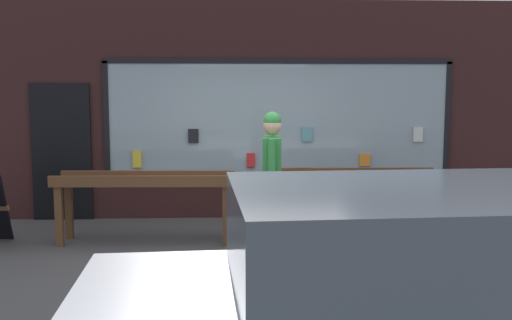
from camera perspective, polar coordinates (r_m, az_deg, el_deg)
ground_plane at (r=6.80m, az=-0.43°, el=-9.86°), size 40.00×40.00×0.00m
shopfront_facade at (r=8.92m, az=-1.02°, el=4.90°), size 8.90×0.29×3.36m
display_table_left at (r=7.54m, az=-11.07°, el=-2.73°), size 2.34×0.63×0.91m
display_table_right at (r=7.62m, az=9.57°, el=-2.47°), size 2.34×0.73×0.93m
person_browsing at (r=6.90m, az=1.63°, el=-1.02°), size 0.26×0.67×1.72m
small_dog at (r=6.90m, az=5.05°, el=-7.57°), size 0.24×0.55×0.36m
parked_car at (r=3.49m, az=17.42°, el=-13.54°), size 4.17×2.08×1.41m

